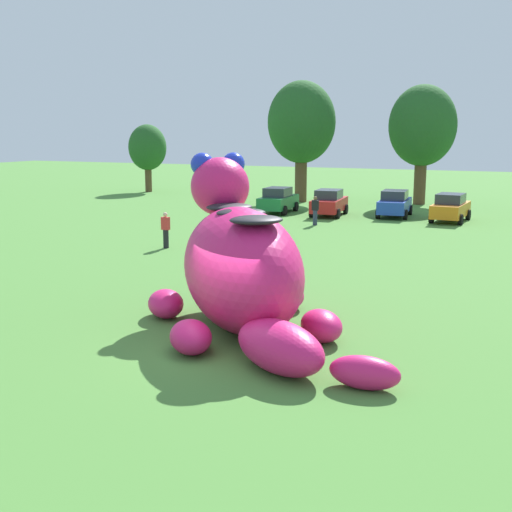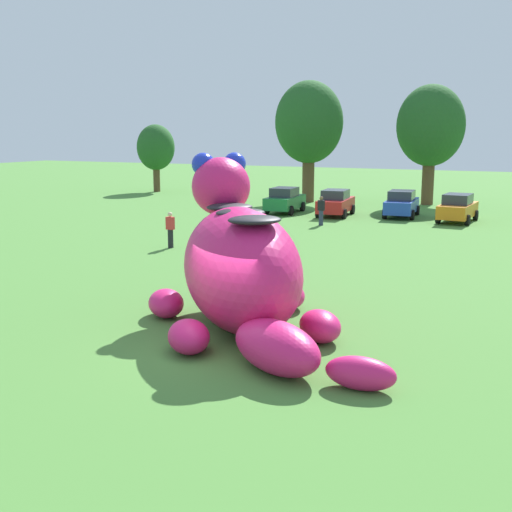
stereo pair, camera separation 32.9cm
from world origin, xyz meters
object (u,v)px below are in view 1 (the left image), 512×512
(car_orange, at_px, (451,208))
(car_red, at_px, (329,203))
(spectator_mid_field, at_px, (315,211))
(spectator_by_cars, at_px, (166,230))
(spectator_near_inflatable, at_px, (225,219))
(car_blue, at_px, (395,203))
(giant_inflatable_creature, at_px, (242,267))
(car_green, at_px, (278,200))

(car_orange, bearing_deg, car_red, -177.03)
(spectator_mid_field, relative_size, spectator_by_cars, 1.00)
(spectator_near_inflatable, bearing_deg, car_red, 75.26)
(spectator_mid_field, bearing_deg, car_blue, 59.05)
(car_blue, bearing_deg, giant_inflatable_creature, -87.04)
(spectator_near_inflatable, distance_m, spectator_mid_field, 6.33)
(spectator_by_cars, bearing_deg, car_blue, 64.86)
(car_blue, height_order, spectator_near_inflatable, car_blue)
(car_orange, xyz_separation_m, spectator_by_cars, (-11.03, -14.96, -0.01))
(car_blue, height_order, car_orange, same)
(car_green, relative_size, car_orange, 1.00)
(car_red, bearing_deg, car_blue, 17.23)
(giant_inflatable_creature, bearing_deg, car_red, 102.29)
(giant_inflatable_creature, height_order, car_green, giant_inflatable_creature)
(car_red, distance_m, spectator_by_cars, 14.95)
(giant_inflatable_creature, xyz_separation_m, car_red, (-5.36, 24.60, -0.90))
(spectator_near_inflatable, bearing_deg, giant_inflatable_creature, -61.45)
(car_orange, height_order, spectator_near_inflatable, car_orange)
(car_blue, bearing_deg, spectator_mid_field, -120.95)
(spectator_near_inflatable, bearing_deg, spectator_mid_field, 59.60)
(spectator_by_cars, bearing_deg, spectator_mid_field, 68.43)
(spectator_near_inflatable, xyz_separation_m, spectator_by_cars, (-0.78, -4.62, 0.00))
(car_red, distance_m, spectator_near_inflatable, 10.28)
(spectator_by_cars, bearing_deg, car_red, 76.87)
(car_green, xyz_separation_m, car_red, (3.64, -0.10, 0.00))
(car_orange, distance_m, spectator_near_inflatable, 14.56)
(spectator_mid_field, xyz_separation_m, spectator_by_cars, (-3.98, -10.08, 0.00))
(car_red, relative_size, car_orange, 1.01)
(car_green, height_order, car_red, same)
(giant_inflatable_creature, distance_m, spectator_mid_field, 20.70)
(spectator_by_cars, bearing_deg, spectator_near_inflatable, 80.41)
(car_green, distance_m, spectator_mid_field, 6.23)
(spectator_mid_field, bearing_deg, car_orange, 34.70)
(car_blue, xyz_separation_m, spectator_mid_field, (-3.44, -5.73, -0.01))
(spectator_near_inflatable, relative_size, spectator_mid_field, 1.00)
(giant_inflatable_creature, bearing_deg, spectator_near_inflatable, 118.55)
(car_orange, bearing_deg, car_blue, 166.73)
(giant_inflatable_creature, xyz_separation_m, spectator_near_inflatable, (-7.97, 14.66, -0.91))
(spectator_mid_field, bearing_deg, car_red, 97.46)
(car_red, height_order, spectator_mid_field, car_red)
(spectator_near_inflatable, height_order, spectator_mid_field, same)
(car_blue, distance_m, car_orange, 3.71)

